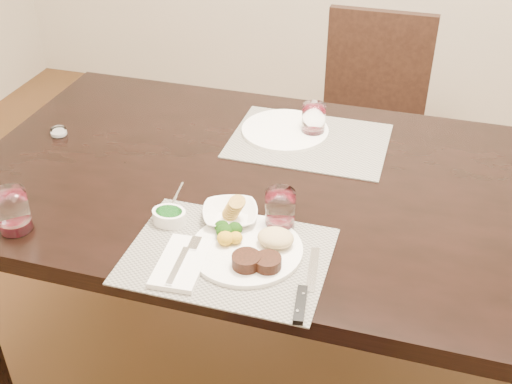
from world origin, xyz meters
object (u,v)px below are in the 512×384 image
(steak_knife, at_px, (304,296))
(far_plate, at_px, (285,130))
(chair_far, at_px, (370,116))
(cracker_bowl, at_px, (230,215))
(dinner_plate, at_px, (251,248))
(wine_glass_near, at_px, (280,212))

(steak_knife, bearing_deg, far_plate, 99.97)
(chair_far, height_order, cracker_bowl, chair_far)
(dinner_plate, relative_size, steak_knife, 1.03)
(dinner_plate, bearing_deg, chair_far, 99.42)
(dinner_plate, height_order, steak_knife, dinner_plate)
(cracker_bowl, bearing_deg, steak_knife, -42.50)
(wine_glass_near, distance_m, far_plate, 0.48)
(chair_far, height_order, dinner_plate, chair_far)
(steak_knife, bearing_deg, chair_far, 83.76)
(chair_far, distance_m, dinner_plate, 1.29)
(chair_far, xyz_separation_m, steak_knife, (0.03, -1.37, 0.26))
(dinner_plate, distance_m, wine_glass_near, 0.13)
(wine_glass_near, xyz_separation_m, far_plate, (-0.11, 0.47, -0.04))
(steak_knife, relative_size, far_plate, 0.95)
(dinner_plate, bearing_deg, cracker_bowl, 143.92)
(steak_knife, height_order, cracker_bowl, cracker_bowl)
(steak_knife, xyz_separation_m, cracker_bowl, (-0.23, 0.22, 0.01))
(chair_far, distance_m, wine_glass_near, 1.18)
(chair_far, bearing_deg, steak_knife, -88.73)
(steak_knife, distance_m, wine_glass_near, 0.26)
(cracker_bowl, bearing_deg, chair_far, 79.97)
(far_plate, bearing_deg, wine_glass_near, -77.15)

